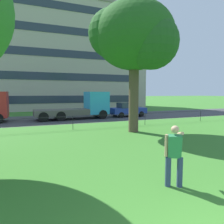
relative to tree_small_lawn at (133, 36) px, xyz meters
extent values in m
cube|color=#424247|center=(-3.57, 8.99, -6.33)|extent=(80.00, 8.00, 0.01)
cylinder|color=black|center=(-3.57, 2.35, -5.84)|extent=(0.04, 0.04, 1.00)
cylinder|color=black|center=(2.44, 2.35, -5.84)|extent=(0.04, 0.04, 1.00)
cylinder|color=black|center=(8.46, 2.35, -5.84)|extent=(0.04, 0.04, 1.00)
cylinder|color=black|center=(-3.57, 2.35, -5.89)|extent=(36.09, 0.03, 0.03)
cylinder|color=black|center=(-3.57, 2.35, -5.39)|extent=(36.09, 0.03, 0.03)
cylinder|color=brown|center=(0.10, -0.01, -3.87)|extent=(0.66, 0.66, 4.93)
ellipsoid|color=#23561E|center=(0.10, -0.01, 0.04)|extent=(5.27, 5.27, 4.48)
sphere|color=#20521D|center=(-1.17, 0.57, 0.19)|extent=(3.28, 3.28, 3.28)
sphere|color=#23521B|center=(1.30, 0.40, 0.82)|extent=(2.59, 2.59, 2.59)
sphere|color=#22511F|center=(0.67, -1.21, -0.59)|extent=(3.35, 3.35, 3.35)
sphere|color=#204C21|center=(-0.87, 0.93, 0.22)|extent=(2.80, 2.80, 2.80)
cylinder|color=navy|center=(-2.93, -7.78, -5.92)|extent=(0.16, 0.16, 0.84)
cylinder|color=navy|center=(-2.65, -7.94, -5.92)|extent=(0.16, 0.16, 0.84)
cube|color=#2D7F4C|center=(-2.79, -7.86, -5.17)|extent=(0.47, 0.46, 0.67)
sphere|color=tan|center=(-2.79, -7.86, -4.70)|extent=(0.22, 0.22, 0.22)
cylinder|color=tan|center=(-2.46, -7.70, -4.87)|extent=(0.39, 0.59, 0.23)
cylinder|color=tan|center=(-2.98, -7.75, -5.16)|extent=(0.09, 0.09, 0.62)
cube|color=#283342|center=(-8.39, 8.66, -4.39)|extent=(0.12, 1.84, 0.87)
cylinder|color=black|center=(-8.96, 9.72, -5.89)|extent=(0.90, 0.30, 0.90)
cube|color=#2D99D1|center=(0.17, 8.45, -4.74)|extent=(2.17, 2.37, 2.30)
cube|color=#283342|center=(1.07, 8.48, -4.39)|extent=(0.18, 1.84, 0.87)
cube|color=#56514C|center=(-3.47, 8.33, -5.61)|extent=(5.27, 2.47, 0.56)
cylinder|color=black|center=(0.45, 9.51, -5.89)|extent=(0.91, 0.33, 0.90)
cylinder|color=black|center=(0.52, 7.40, -5.89)|extent=(0.91, 0.33, 0.90)
cylinder|color=black|center=(-3.77, 9.38, -5.89)|extent=(0.91, 0.33, 0.90)
cylinder|color=black|center=(-3.70, 7.26, -5.89)|extent=(0.91, 0.33, 0.90)
cylinder|color=black|center=(-5.33, 9.33, -5.89)|extent=(0.91, 0.33, 0.90)
cylinder|color=black|center=(-5.26, 7.21, -5.89)|extent=(0.91, 0.33, 0.90)
cube|color=#233899|center=(3.88, 8.39, -5.70)|extent=(4.05, 1.81, 0.68)
cube|color=#2D3847|center=(3.73, 8.38, -5.08)|extent=(1.94, 1.57, 0.56)
cylinder|color=black|center=(5.09, 9.23, -6.04)|extent=(0.61, 0.22, 0.60)
cylinder|color=black|center=(5.14, 7.61, -6.04)|extent=(0.61, 0.22, 0.60)
cylinder|color=black|center=(2.61, 9.16, -6.04)|extent=(0.61, 0.22, 0.60)
cylinder|color=black|center=(2.66, 7.54, -6.04)|extent=(0.61, 0.22, 0.60)
cube|color=#ADA393|center=(-3.74, 25.09, 2.06)|extent=(32.77, 12.08, 16.79)
cube|color=gray|center=(-3.74, 25.09, 10.65)|extent=(33.01, 12.32, 0.40)
cube|color=#283342|center=(-3.74, 19.02, -4.66)|extent=(27.53, 0.06, 1.10)
cube|color=#283342|center=(-3.74, 19.02, -1.30)|extent=(27.53, 0.06, 1.10)
cube|color=#283342|center=(-3.74, 19.02, 2.06)|extent=(27.53, 0.06, 1.10)
cube|color=#283342|center=(-3.74, 19.02, 5.42)|extent=(27.53, 0.06, 1.10)
cube|color=#283342|center=(-3.74, 19.02, 8.77)|extent=(27.53, 0.06, 1.10)
camera|label=1|loc=(-6.53, -12.45, -3.70)|focal=33.31mm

